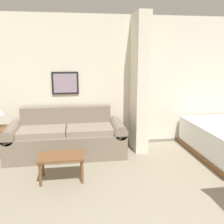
% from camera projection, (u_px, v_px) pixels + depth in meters
% --- Properties ---
extents(wall_back, '(7.72, 0.16, 2.60)m').
position_uv_depth(wall_back, '(132.00, 82.00, 5.12)').
color(wall_back, silver).
rests_on(wall_back, ground_plane).
extents(wall_partition_pillar, '(0.24, 0.61, 2.60)m').
position_uv_depth(wall_partition_pillar, '(140.00, 84.00, 4.77)').
color(wall_partition_pillar, silver).
rests_on(wall_partition_pillar, ground_plane).
extents(couch, '(2.16, 0.84, 0.87)m').
position_uv_depth(couch, '(67.00, 138.00, 4.67)').
color(couch, gray).
rests_on(couch, ground_plane).
extents(coffee_table, '(0.67, 0.41, 0.39)m').
position_uv_depth(coffee_table, '(61.00, 159.00, 3.70)').
color(coffee_table, brown).
rests_on(coffee_table, ground_plane).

